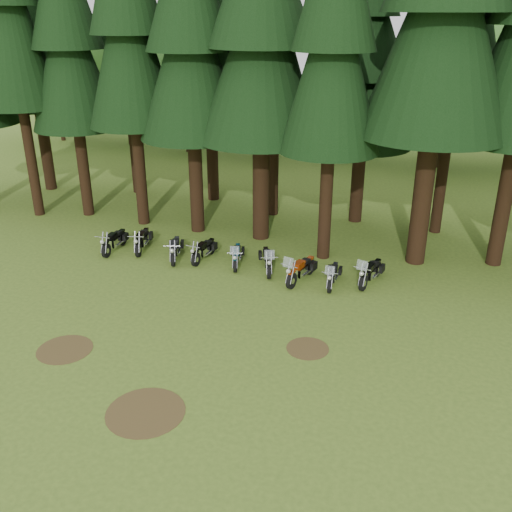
# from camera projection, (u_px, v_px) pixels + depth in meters

# --- Properties ---
(ground) EXTENTS (120.00, 120.00, 0.00)m
(ground) POSITION_uv_depth(u_px,v_px,m) (175.00, 334.00, 19.41)
(ground) COLOR #4B6B22
(ground) RESTS_ON ground
(pine_front_2) EXTENTS (4.32, 4.32, 16.22)m
(pine_front_2) POSITION_uv_depth(u_px,v_px,m) (65.00, 19.00, 26.88)
(pine_front_2) COLOR black
(pine_front_2) RESTS_ON ground
(pine_front_3) EXTENTS (4.32, 4.32, 17.57)m
(pine_front_3) POSITION_uv_depth(u_px,v_px,m) (126.00, 0.00, 25.29)
(pine_front_3) COLOR black
(pine_front_3) RESTS_ON ground
(pine_front_4) EXTENTS (4.95, 4.95, 16.33)m
(pine_front_4) POSITION_uv_depth(u_px,v_px,m) (189.00, 19.00, 24.63)
(pine_front_4) COLOR black
(pine_front_4) RESTS_ON ground
(pine_front_5) EXTENTS (5.81, 5.81, 16.72)m
(pine_front_5) POSITION_uv_depth(u_px,v_px,m) (262.00, 13.00, 23.65)
(pine_front_5) COLOR black
(pine_front_5) RESTS_ON ground
(pine_front_6) EXTENTS (4.15, 4.15, 16.75)m
(pine_front_6) POSITION_uv_depth(u_px,v_px,m) (335.00, 13.00, 21.44)
(pine_front_6) COLOR black
(pine_front_6) RESTS_ON ground
(pine_back_0) EXTENTS (5.00, 5.00, 17.21)m
(pine_back_0) POSITION_uv_depth(u_px,v_px,m) (25.00, 6.00, 31.02)
(pine_back_0) COLOR black
(pine_back_0) RESTS_ON ground
(pine_back_1) EXTENTS (4.52, 4.52, 16.22)m
(pine_back_1) POSITION_uv_depth(u_px,v_px,m) (124.00, 18.00, 30.68)
(pine_back_1) COLOR black
(pine_back_1) RESTS_ON ground
(pine_back_2) EXTENTS (4.85, 4.85, 16.30)m
(pine_back_2) POSITION_uv_depth(u_px,v_px,m) (208.00, 18.00, 29.33)
(pine_back_2) COLOR black
(pine_back_2) RESTS_ON ground
(pine_back_3) EXTENTS (4.35, 4.35, 16.20)m
(pine_back_3) POSITION_uv_depth(u_px,v_px,m) (275.00, 20.00, 26.94)
(pine_back_3) COLOR black
(pine_back_3) RESTS_ON ground
(pine_back_4) EXTENTS (4.94, 4.94, 13.78)m
(pine_back_4) POSITION_uv_depth(u_px,v_px,m) (367.00, 54.00, 26.54)
(pine_back_4) COLOR black
(pine_back_4) RESTS_ON ground
(pine_back_5) EXTENTS (3.94, 3.94, 16.33)m
(pine_back_5) POSITION_uv_depth(u_px,v_px,m) (463.00, 19.00, 24.45)
(pine_back_5) COLOR black
(pine_back_5) RESTS_ON ground
(decid_0) EXTENTS (8.00, 7.78, 10.00)m
(decid_0) POSITION_uv_depth(u_px,v_px,m) (56.00, 67.00, 45.36)
(decid_0) COLOR black
(decid_0) RESTS_ON ground
(decid_1) EXTENTS (7.91, 7.69, 9.88)m
(decid_1) POSITION_uv_depth(u_px,v_px,m) (127.00, 70.00, 44.09)
(decid_1) COLOR black
(decid_1) RESTS_ON ground
(decid_2) EXTENTS (6.72, 6.53, 8.40)m
(decid_2) POSITION_uv_depth(u_px,v_px,m) (188.00, 86.00, 42.01)
(decid_2) COLOR black
(decid_2) RESTS_ON ground
(decid_3) EXTENTS (6.12, 5.95, 7.65)m
(decid_3) POSITION_uv_depth(u_px,v_px,m) (263.00, 95.00, 40.87)
(decid_3) COLOR black
(decid_3) RESTS_ON ground
(decid_4) EXTENTS (5.93, 5.76, 7.41)m
(decid_4) POSITION_uv_depth(u_px,v_px,m) (353.00, 98.00, 40.19)
(decid_4) COLOR black
(decid_4) RESTS_ON ground
(decid_5) EXTENTS (8.45, 8.21, 10.56)m
(decid_5) POSITION_uv_depth(u_px,v_px,m) (457.00, 75.00, 37.01)
(decid_5) COLOR black
(decid_5) RESTS_ON ground
(dirt_patch_0) EXTENTS (1.80, 1.80, 0.01)m
(dirt_patch_0) POSITION_uv_depth(u_px,v_px,m) (65.00, 349.00, 18.52)
(dirt_patch_0) COLOR #4C3D1E
(dirt_patch_0) RESTS_ON ground
(dirt_patch_1) EXTENTS (1.40, 1.40, 0.01)m
(dirt_patch_1) POSITION_uv_depth(u_px,v_px,m) (308.00, 348.00, 18.57)
(dirt_patch_1) COLOR #4C3D1E
(dirt_patch_1) RESTS_ON ground
(dirt_patch_2) EXTENTS (2.20, 2.20, 0.01)m
(dirt_patch_2) POSITION_uv_depth(u_px,v_px,m) (146.00, 412.00, 15.64)
(dirt_patch_2) COLOR #4C3D1E
(dirt_patch_2) RESTS_ON ground
(motorcycle_0) EXTENTS (0.35, 2.19, 0.89)m
(motorcycle_0) POSITION_uv_depth(u_px,v_px,m) (114.00, 242.00, 25.90)
(motorcycle_0) COLOR black
(motorcycle_0) RESTS_ON ground
(motorcycle_1) EXTENTS (0.68, 2.16, 0.89)m
(motorcycle_1) POSITION_uv_depth(u_px,v_px,m) (142.00, 241.00, 25.99)
(motorcycle_1) COLOR black
(motorcycle_1) RESTS_ON ground
(motorcycle_2) EXTENTS (0.83, 2.07, 0.87)m
(motorcycle_2) POSITION_uv_depth(u_px,v_px,m) (175.00, 250.00, 25.06)
(motorcycle_2) COLOR black
(motorcycle_2) RESTS_ON ground
(motorcycle_3) EXTENTS (0.36, 2.07, 0.84)m
(motorcycle_3) POSITION_uv_depth(u_px,v_px,m) (204.00, 251.00, 24.99)
(motorcycle_3) COLOR black
(motorcycle_3) RESTS_ON ground
(motorcycle_4) EXTENTS (0.77, 2.02, 1.28)m
(motorcycle_4) POSITION_uv_depth(u_px,v_px,m) (237.00, 256.00, 24.44)
(motorcycle_4) COLOR black
(motorcycle_4) RESTS_ON ground
(motorcycle_5) EXTENTS (1.06, 2.12, 1.37)m
(motorcycle_5) POSITION_uv_depth(u_px,v_px,m) (267.00, 261.00, 23.91)
(motorcycle_5) COLOR black
(motorcycle_5) RESTS_ON ground
(motorcycle_6) EXTENTS (0.83, 2.28, 1.44)m
(motorcycle_6) POSITION_uv_depth(u_px,v_px,m) (301.00, 270.00, 22.98)
(motorcycle_6) COLOR black
(motorcycle_6) RESTS_ON ground
(motorcycle_7) EXTENTS (0.38, 1.99, 1.25)m
(motorcycle_7) POSITION_uv_depth(u_px,v_px,m) (333.00, 276.00, 22.67)
(motorcycle_7) COLOR black
(motorcycle_7) RESTS_ON ground
(motorcycle_8) EXTENTS (0.79, 2.20, 1.39)m
(motorcycle_8) POSITION_uv_depth(u_px,v_px,m) (370.00, 273.00, 22.81)
(motorcycle_8) COLOR black
(motorcycle_8) RESTS_ON ground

